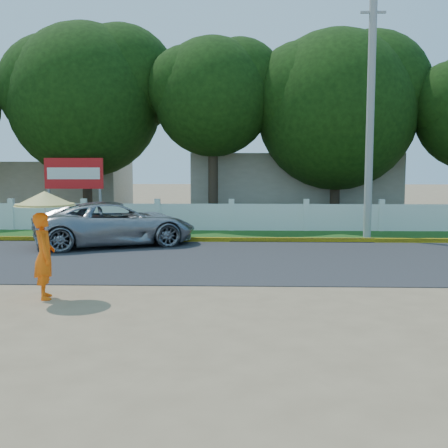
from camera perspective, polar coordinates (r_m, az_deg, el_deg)
name	(u,v)px	position (r m, az deg, el deg)	size (l,w,h in m)	color
ground	(221,297)	(11.67, -0.32, -7.45)	(120.00, 120.00, 0.00)	#9E8460
road	(227,259)	(16.07, 0.29, -3.60)	(60.00, 7.00, 0.02)	#38383A
grass_verge	(231,235)	(21.26, 0.68, -1.15)	(60.00, 3.50, 0.03)	#2D601E
curb	(230,240)	(19.56, 0.58, -1.61)	(40.00, 0.18, 0.16)	yellow
fence	(231,217)	(22.64, 0.76, 0.67)	(40.00, 0.10, 1.10)	silver
building_near	(292,185)	(29.46, 6.88, 3.98)	(10.00, 6.00, 3.20)	#B7AD99
building_far	(51,187)	(32.10, -17.14, 3.57)	(8.00, 5.00, 2.80)	#B7AD99
utility_pole	(370,116)	(21.11, 14.64, 10.54)	(0.28, 0.28, 8.81)	gray
vehicle	(115,224)	(19.01, -11.00, 0.04)	(2.44, 5.29, 1.47)	#93959A
monk_with_parasol	(44,229)	(11.88, -17.77, -0.48)	(1.21, 1.21, 2.19)	#FF600D
billboard	(74,177)	(24.68, -15.00, 4.62)	(2.50, 0.13, 2.95)	gray
tree_row	(292,109)	(25.80, 6.89, 11.50)	(39.46, 7.42, 9.11)	#473828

